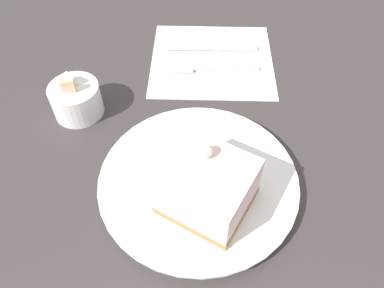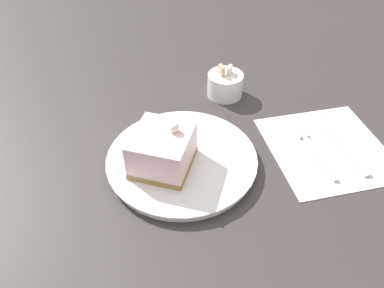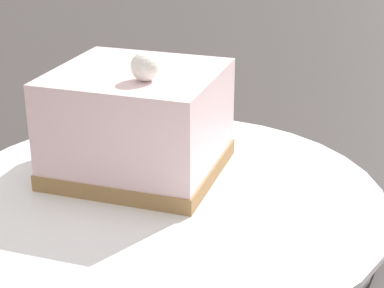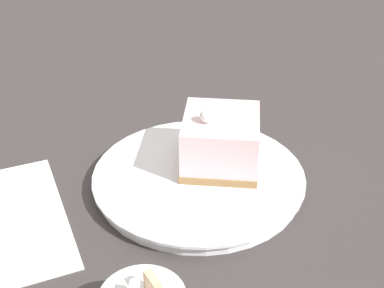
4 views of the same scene
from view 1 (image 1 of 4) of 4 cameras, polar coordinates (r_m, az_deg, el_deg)
name	(u,v)px [view 1 (image 1 of 4)]	position (r m, az deg, el deg)	size (l,w,h in m)	color
ground_plane	(194,206)	(0.51, 0.31, -9.45)	(4.00, 4.00, 0.00)	#383333
plate	(197,181)	(0.52, 0.83, -5.71)	(0.27, 0.27, 0.02)	white
cake_slice	(207,186)	(0.46, 2.37, -6.41)	(0.13, 0.13, 0.09)	#9E7547
napkin	(212,60)	(0.72, 3.05, 12.73)	(0.25, 0.26, 0.00)	white
fork	(203,68)	(0.69, 1.75, 11.43)	(0.05, 0.17, 0.00)	#B2B2B7
knife	(220,48)	(0.74, 4.36, 14.35)	(0.04, 0.17, 0.00)	#B2B2B7
sugar_bowl	(76,100)	(0.63, -17.21, 6.48)	(0.08, 0.08, 0.07)	white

